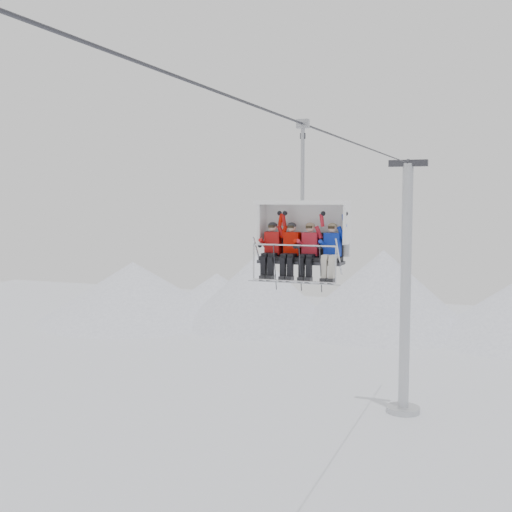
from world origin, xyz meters
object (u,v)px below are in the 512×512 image
(chairlift_carrier, at_px, (304,230))
(skier_center_right, at_px, (309,249))
(skier_center_left, at_px, (291,249))
(skier_far_right, at_px, (331,250))
(lift_tower_right, at_px, (405,306))
(skier_far_left, at_px, (271,248))

(chairlift_carrier, height_order, skier_center_right, chairlift_carrier)
(skier_center_left, relative_size, skier_far_right, 1.00)
(chairlift_carrier, xyz_separation_m, skier_center_left, (-0.24, -0.30, -0.46))
(skier_center_left, distance_m, skier_far_right, 1.05)
(lift_tower_right, distance_m, skier_far_left, 19.48)
(skier_far_left, height_order, skier_center_left, same)
(lift_tower_right, distance_m, skier_far_right, 19.48)
(lift_tower_right, relative_size, skier_far_left, 7.99)
(chairlift_carrier, height_order, skier_far_left, chairlift_carrier)
(skier_far_right, bearing_deg, skier_center_right, 180.00)
(chairlift_carrier, bearing_deg, lift_tower_right, 90.00)
(skier_far_left, bearing_deg, skier_far_right, 0.00)
(skier_center_left, bearing_deg, lift_tower_right, 89.27)
(skier_far_right, bearing_deg, chairlift_carrier, 159.28)
(skier_center_right, bearing_deg, skier_far_left, 180.00)
(skier_far_left, xyz_separation_m, skier_far_right, (1.56, 0.00, 0.00))
(skier_far_left, relative_size, skier_center_right, 1.00)
(skier_far_left, distance_m, skier_far_right, 1.56)
(skier_far_left, distance_m, skier_center_right, 0.99)
(skier_center_right, relative_size, skier_far_right, 1.00)
(lift_tower_right, bearing_deg, chairlift_carrier, -90.00)
(lift_tower_right, relative_size, skier_center_left, 7.99)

